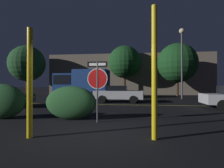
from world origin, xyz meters
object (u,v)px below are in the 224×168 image
at_px(tree_1, 177,63).
at_px(delivery_truck, 81,83).
at_px(street_lamp, 182,49).
at_px(tree_2, 27,64).
at_px(passing_car_2, 118,94).
at_px(hedge_bush_1, 71,103).
at_px(tree_0, 125,62).
at_px(stop_sign, 97,79).
at_px(yellow_pole_right, 154,72).
at_px(yellow_pole_left, 30,83).
at_px(hedge_bush_0, 1,101).

bearing_deg(tree_1, delivery_truck, -160.46).
bearing_deg(street_lamp, tree_2, 167.00).
bearing_deg(delivery_truck, tree_1, -66.08).
distance_m(passing_car_2, tree_2, 16.77).
bearing_deg(hedge_bush_1, tree_2, 127.06).
height_order(hedge_bush_1, street_lamp, street_lamp).
bearing_deg(tree_2, tree_0, 6.53).
relative_size(stop_sign, passing_car_2, 0.56).
distance_m(hedge_bush_1, street_lamp, 14.66).
relative_size(yellow_pole_right, tree_2, 0.49).
bearing_deg(delivery_truck, stop_sign, -156.42).
bearing_deg(yellow_pole_right, stop_sign, 135.02).
xyz_separation_m(yellow_pole_left, hedge_bush_0, (-2.70, 2.33, -0.73)).
relative_size(yellow_pole_left, hedge_bush_0, 1.39).
bearing_deg(tree_0, street_lamp, -45.13).
height_order(yellow_pole_left, street_lamp, street_lamp).
distance_m(hedge_bush_0, delivery_truck, 12.03).
xyz_separation_m(yellow_pole_left, yellow_pole_right, (3.27, 0.22, 0.27)).
bearing_deg(tree_1, yellow_pole_left, -114.50).
height_order(hedge_bush_0, tree_2, tree_2).
xyz_separation_m(yellow_pole_left, tree_1, (8.33, 18.29, 2.73)).
height_order(passing_car_2, street_lamp, street_lamp).
height_order(stop_sign, yellow_pole_left, yellow_pole_left).
xyz_separation_m(hedge_bush_0, street_lamp, (10.50, 11.93, 4.41)).
height_order(delivery_truck, tree_0, tree_0).
bearing_deg(stop_sign, yellow_pole_left, -121.54).
relative_size(tree_0, tree_2, 1.00).
height_order(yellow_pole_right, tree_2, tree_2).
relative_size(yellow_pole_right, delivery_truck, 0.58).
height_order(hedge_bush_1, delivery_truck, delivery_truck).
xyz_separation_m(stop_sign, delivery_truck, (-4.26, 12.23, 0.07)).
bearing_deg(hedge_bush_1, street_lamp, 57.15).
relative_size(yellow_pole_right, street_lamp, 0.47).
height_order(hedge_bush_0, delivery_truck, delivery_truck).
bearing_deg(yellow_pole_right, street_lamp, 72.12).
bearing_deg(tree_2, street_lamp, -13.00).
distance_m(stop_sign, hedge_bush_1, 1.57).
height_order(tree_0, tree_2, tree_2).
distance_m(yellow_pole_left, tree_1, 20.28).
relative_size(yellow_pole_left, yellow_pole_right, 0.85).
distance_m(stop_sign, tree_2, 21.73).
height_order(yellow_pole_right, delivery_truck, yellow_pole_right).
height_order(tree_1, tree_2, tree_2).
xyz_separation_m(yellow_pole_right, delivery_truck, (-6.12, 14.10, -0.04)).
bearing_deg(tree_0, tree_2, -173.47).
bearing_deg(yellow_pole_left, delivery_truck, 101.27).
xyz_separation_m(passing_car_2, tree_1, (6.75, 8.34, 3.49)).
distance_m(tree_0, tree_2, 13.86).
bearing_deg(hedge_bush_0, yellow_pole_right, -19.46).
bearing_deg(tree_1, yellow_pole_right, -105.66).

